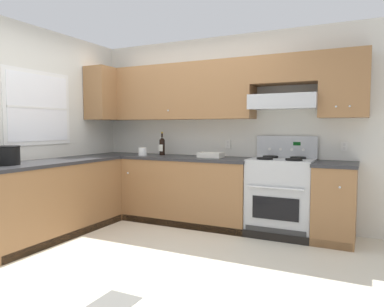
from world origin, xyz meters
TOP-DOWN VIEW (x-y plane):
  - ground_plane at (0.00, 0.00)m, footprint 7.04×7.04m
  - floor_accent_tile at (0.47, -1.03)m, footprint 0.30×0.30m
  - wall_back at (0.39, 1.53)m, footprint 4.68×0.57m
  - wall_left at (-1.59, 0.23)m, footprint 0.47×4.00m
  - counter_back_run at (0.00, 1.24)m, footprint 3.60×0.65m
  - counter_left_run at (-1.24, -0.00)m, footprint 0.63×1.91m
  - stove at (1.21, 1.25)m, footprint 0.76×0.62m
  - wine_bottle at (-0.52, 1.34)m, footprint 0.08×0.08m
  - bowl at (0.27, 1.27)m, footprint 0.32×0.21m
  - bucket at (-1.28, -0.56)m, footprint 0.25×0.25m
  - paper_towel_roll at (-0.72, 1.15)m, footprint 0.12×0.12m

SIDE VIEW (x-z plane):
  - ground_plane at x=0.00m, z-range 0.00..0.00m
  - floor_accent_tile at x=0.47m, z-range 0.00..0.01m
  - counter_back_run at x=0.00m, z-range 0.00..0.91m
  - counter_left_run at x=-1.24m, z-range 0.00..0.91m
  - stove at x=1.21m, z-range -0.12..1.08m
  - bowl at x=0.27m, z-range 0.90..0.96m
  - paper_towel_roll at x=-0.72m, z-range 0.91..1.03m
  - bucket at x=-1.28m, z-range 0.92..1.12m
  - wine_bottle at x=-0.52m, z-range 0.88..1.21m
  - wall_left at x=-1.59m, z-range 0.07..2.62m
  - wall_back at x=0.39m, z-range 0.20..2.75m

